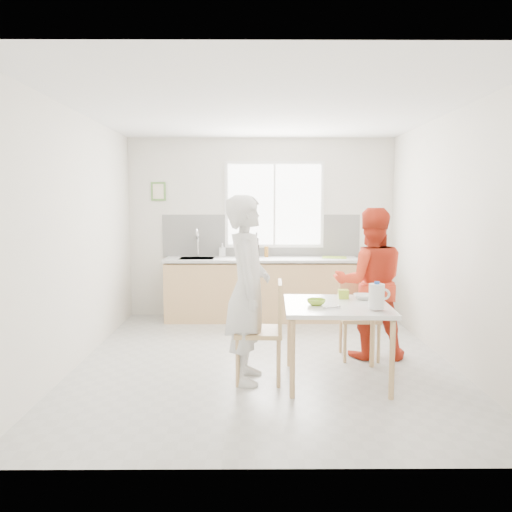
{
  "coord_description": "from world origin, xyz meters",
  "views": [
    {
      "loc": [
        -0.12,
        -5.34,
        1.74
      ],
      "look_at": [
        -0.09,
        0.2,
        1.14
      ],
      "focal_mm": 35.0,
      "sensor_mm": 36.0,
      "label": 1
    }
  ],
  "objects": [
    {
      "name": "chair_left",
      "position": [
        0.01,
        -0.61,
        0.54
      ],
      "size": [
        0.47,
        0.47,
        0.98
      ],
      "rotation": [
        0.0,
        0.0,
        -1.61
      ],
      "color": "#D7B674",
      "rests_on": "ground"
    },
    {
      "name": "jar_amber",
      "position": [
        0.08,
        2.09,
        1.0
      ],
      "size": [
        0.06,
        0.06,
        0.16
      ],
      "primitive_type": "cylinder",
      "color": "#8F5D1F",
      "rests_on": "kitchen_counter"
    },
    {
      "name": "cutting_board",
      "position": [
        1.08,
        1.98,
        0.93
      ],
      "size": [
        0.39,
        0.31,
        0.01
      ],
      "primitive_type": "cube",
      "rotation": [
        0.0,
        0.0,
        -0.17
      ],
      "color": "#96C22C",
      "rests_on": "kitchen_counter"
    },
    {
      "name": "backsplash",
      "position": [
        0.0,
        2.24,
        1.23
      ],
      "size": [
        3.0,
        0.02,
        0.65
      ],
      "primitive_type": "cube",
      "color": "white",
      "rests_on": "room_shell"
    },
    {
      "name": "person_red",
      "position": [
        1.19,
        0.15,
        0.84
      ],
      "size": [
        0.84,
        0.67,
        1.68
      ],
      "primitive_type": "imported",
      "rotation": [
        0.0,
        0.0,
        3.1
      ],
      "color": "red",
      "rests_on": "ground"
    },
    {
      "name": "room_shell",
      "position": [
        0.0,
        0.0,
        1.64
      ],
      "size": [
        4.5,
        4.5,
        4.5
      ],
      "color": "silver",
      "rests_on": "ground"
    },
    {
      "name": "kitchen_counter",
      "position": [
        -0.0,
        1.95,
        0.42
      ],
      "size": [
        2.84,
        0.64,
        1.37
      ],
      "color": "#D7B674",
      "rests_on": "ground"
    },
    {
      "name": "dining_table",
      "position": [
        0.68,
        -0.64,
        0.69
      ],
      "size": [
        1.03,
        1.03,
        0.76
      ],
      "rotation": [
        0.0,
        0.0,
        -0.04
      ],
      "color": "white",
      "rests_on": "ground"
    },
    {
      "name": "ground",
      "position": [
        0.0,
        0.0,
        0.0
      ],
      "size": [
        4.5,
        4.5,
        0.0
      ],
      "primitive_type": "plane",
      "color": "#B7B7B2",
      "rests_on": "ground"
    },
    {
      "name": "milk_jug",
      "position": [
        0.99,
        -0.93,
        0.9
      ],
      "size": [
        0.19,
        0.14,
        0.25
      ],
      "rotation": [
        0.0,
        0.0,
        -0.04
      ],
      "color": "white",
      "rests_on": "dining_table"
    },
    {
      "name": "chair_far",
      "position": [
        1.07,
        0.17,
        0.5
      ],
      "size": [
        0.44,
        0.44,
        0.91
      ],
      "rotation": [
        0.0,
        0.0,
        -0.04
      ],
      "color": "#D7B674",
      "rests_on": "ground"
    },
    {
      "name": "wine_bottle_b",
      "position": [
        -0.07,
        2.01,
        1.07
      ],
      "size": [
        0.07,
        0.07,
        0.3
      ],
      "primitive_type": "cylinder",
      "color": "black",
      "rests_on": "kitchen_counter"
    },
    {
      "name": "spoon",
      "position": [
        0.59,
        -0.85,
        0.77
      ],
      "size": [
        0.16,
        0.06,
        0.01
      ],
      "primitive_type": "cylinder",
      "rotation": [
        0.0,
        1.57,
        0.31
      ],
      "color": "#A5A5AA",
      "rests_on": "dining_table"
    },
    {
      "name": "wine_bottle_a",
      "position": [
        -0.25,
        2.12,
        1.08
      ],
      "size": [
        0.07,
        0.07,
        0.32
      ],
      "primitive_type": "cylinder",
      "color": "black",
      "rests_on": "kitchen_counter"
    },
    {
      "name": "window",
      "position": [
        0.2,
        2.23,
        1.7
      ],
      "size": [
        1.5,
        0.06,
        1.3
      ],
      "color": "white",
      "rests_on": "room_shell"
    },
    {
      "name": "picture_frame",
      "position": [
        -1.55,
        2.23,
        1.9
      ],
      "size": [
        0.22,
        0.03,
        0.28
      ],
      "color": "#5B8D40",
      "rests_on": "room_shell"
    },
    {
      "name": "green_box",
      "position": [
        0.79,
        -0.36,
        0.81
      ],
      "size": [
        0.1,
        0.1,
        0.09
      ],
      "primitive_type": "cube",
      "rotation": [
        0.0,
        0.0,
        -0.04
      ],
      "color": "#A8CC2F",
      "rests_on": "dining_table"
    },
    {
      "name": "person_white",
      "position": [
        -0.17,
        -0.6,
        0.9
      ],
      "size": [
        0.46,
        0.68,
        1.81
      ],
      "primitive_type": "imported",
      "rotation": [
        0.0,
        0.0,
        1.53
      ],
      "color": "white",
      "rests_on": "ground"
    },
    {
      "name": "bowl_green",
      "position": [
        0.48,
        -0.68,
        0.79
      ],
      "size": [
        0.19,
        0.19,
        0.06
      ],
      "primitive_type": "imported",
      "rotation": [
        0.0,
        0.0,
        -0.04
      ],
      "color": "#97C92E",
      "rests_on": "dining_table"
    },
    {
      "name": "bowl_white",
      "position": [
        0.99,
        -0.4,
        0.79
      ],
      "size": [
        0.21,
        0.21,
        0.05
      ],
      "primitive_type": "imported",
      "rotation": [
        0.0,
        0.0,
        -0.04
      ],
      "color": "white",
      "rests_on": "dining_table"
    },
    {
      "name": "soap_bottle",
      "position": [
        -0.59,
        2.12,
        1.02
      ],
      "size": [
        0.09,
        0.1,
        0.21
      ],
      "primitive_type": "imported",
      "rotation": [
        0.0,
        0.0,
        0.01
      ],
      "color": "#999999",
      "rests_on": "kitchen_counter"
    }
  ]
}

